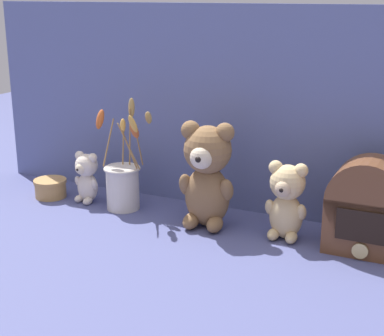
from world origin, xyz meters
TOP-DOWN VIEW (x-y plane):
  - ground_plane at (0.00, 0.00)m, footprint 4.00×4.00m
  - backdrop_wall at (0.00, 0.17)m, footprint 1.50×0.02m
  - teddy_bear_large at (0.05, 0.00)m, footprint 0.16×0.15m
  - teddy_bear_medium at (0.27, 0.02)m, footprint 0.11×0.10m
  - teddy_bear_small at (-0.36, 0.02)m, footprint 0.08×0.08m
  - flower_vase at (-0.22, 0.02)m, footprint 0.18×0.12m
  - vintage_radio at (0.47, 0.03)m, footprint 0.19×0.13m
  - decorative_tin_tall at (-0.49, 0.01)m, footprint 0.10×0.10m

SIDE VIEW (x-z plane):
  - ground_plane at x=0.00m, z-range 0.00..0.00m
  - decorative_tin_tall at x=-0.49m, z-range 0.00..0.06m
  - teddy_bear_small at x=-0.36m, z-range 0.00..0.16m
  - flower_vase at x=-0.22m, z-range -0.08..0.25m
  - teddy_bear_medium at x=0.27m, z-range 0.00..0.21m
  - vintage_radio at x=0.47m, z-range -0.01..0.23m
  - teddy_bear_large at x=0.05m, z-range 0.01..0.30m
  - backdrop_wall at x=0.00m, z-range 0.00..0.59m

